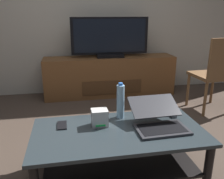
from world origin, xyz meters
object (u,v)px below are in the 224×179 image
at_px(dining_chair, 216,71).
at_px(router_box, 100,118).
at_px(media_cabinet, 110,76).
at_px(laptop, 158,119).
at_px(tv_remote, 171,113).
at_px(television, 110,38).
at_px(coffee_table, 119,145).
at_px(water_bottle_near, 120,101).
at_px(cell_phone, 62,125).

distance_m(dining_chair, router_box, 1.83).
xyz_separation_m(media_cabinet, laptop, (0.03, -1.94, 0.17)).
xyz_separation_m(router_box, tv_remote, (0.62, 0.10, -0.05)).
height_order(router_box, tv_remote, router_box).
distance_m(television, dining_chair, 1.50).
xyz_separation_m(coffee_table, laptop, (0.30, 0.01, 0.18)).
height_order(television, water_bottle_near, television).
relative_size(cell_phone, tv_remote, 0.88).
bearing_deg(water_bottle_near, television, 82.69).
relative_size(router_box, cell_phone, 0.92).
bearing_deg(cell_phone, water_bottle_near, 7.68).
relative_size(dining_chair, cell_phone, 6.76).
height_order(coffee_table, router_box, router_box).
height_order(coffee_table, dining_chair, dining_chair).
bearing_deg(water_bottle_near, laptop, -40.34).
relative_size(television, dining_chair, 1.18).
distance_m(water_bottle_near, tv_remote, 0.45).
bearing_deg(laptop, water_bottle_near, 139.66).
bearing_deg(coffee_table, water_bottle_near, 74.93).
relative_size(coffee_table, television, 1.12).
bearing_deg(water_bottle_near, coffee_table, -105.07).
height_order(cell_phone, tv_remote, tv_remote).
height_order(laptop, router_box, laptop).
xyz_separation_m(media_cabinet, dining_chair, (1.17, -0.90, 0.24)).
bearing_deg(television, cell_phone, -111.13).
xyz_separation_m(coffee_table, television, (0.28, 1.92, 0.58)).
bearing_deg(television, tv_remote, -82.84).
bearing_deg(media_cabinet, laptop, -89.21).
height_order(media_cabinet, television, television).
height_order(coffee_table, tv_remote, tv_remote).
xyz_separation_m(television, water_bottle_near, (-0.22, -1.71, -0.32)).
distance_m(coffee_table, water_bottle_near, 0.35).
bearing_deg(media_cabinet, tv_remote, -82.93).
distance_m(coffee_table, media_cabinet, 1.96).
bearing_deg(dining_chair, laptop, -137.77).
bearing_deg(laptop, television, 90.80).
height_order(water_bottle_near, cell_phone, water_bottle_near).
height_order(media_cabinet, router_box, media_cabinet).
xyz_separation_m(media_cabinet, water_bottle_near, (-0.22, -1.73, 0.25)).
height_order(television, cell_phone, television).
height_order(dining_chair, tv_remote, dining_chair).
distance_m(media_cabinet, tv_remote, 1.76).
xyz_separation_m(dining_chair, laptop, (-1.14, -1.04, -0.07)).
bearing_deg(television, coffee_table, -98.21).
height_order(media_cabinet, dining_chair, dining_chair).
bearing_deg(laptop, router_box, 167.57).
distance_m(router_box, cell_phone, 0.29).
bearing_deg(cell_phone, television, 68.13).
relative_size(dining_chair, laptop, 2.33).
bearing_deg(water_bottle_near, router_box, -148.46).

